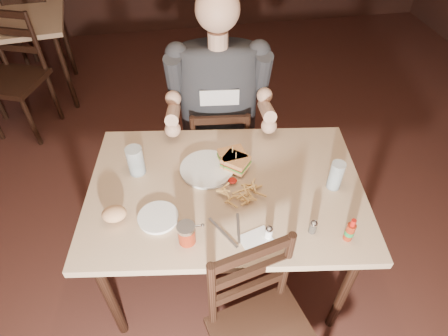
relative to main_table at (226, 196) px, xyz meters
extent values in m
plane|color=black|center=(0.24, 0.05, -0.70)|extent=(7.00, 7.00, 0.00)
cube|color=tan|center=(0.00, 0.00, 0.05)|extent=(1.45, 1.06, 0.04)
cylinder|color=black|center=(-0.62, -0.27, -0.33)|extent=(0.05, 0.05, 0.73)
cylinder|color=black|center=(-0.53, 0.43, -0.33)|extent=(0.05, 0.05, 0.73)
cylinder|color=black|center=(0.53, -0.43, -0.33)|extent=(0.05, 0.05, 0.73)
cylinder|color=black|center=(0.62, 0.27, -0.33)|extent=(0.05, 0.05, 0.73)
cube|color=tan|center=(-1.47, 2.25, 0.05)|extent=(0.89, 0.89, 0.04)
cylinder|color=black|center=(-1.11, 1.97, -0.33)|extent=(0.04, 0.04, 0.73)
cylinder|color=black|center=(-1.19, 2.61, -0.33)|extent=(0.04, 0.04, 0.73)
cylinder|color=white|center=(-0.07, 0.13, 0.08)|extent=(0.30, 0.30, 0.02)
ellipsoid|color=maroon|center=(0.04, 0.02, 0.09)|extent=(0.05, 0.05, 0.01)
cylinder|color=silver|center=(-0.42, 0.18, 0.15)|extent=(0.09, 0.09, 0.15)
cylinder|color=silver|center=(0.52, -0.08, 0.15)|extent=(0.08, 0.08, 0.15)
cube|color=white|center=(0.08, -0.34, 0.07)|extent=(0.17, 0.16, 0.00)
cube|color=silver|center=(-0.06, -0.27, 0.08)|extent=(0.11, 0.18, 0.00)
cube|color=silver|center=(0.01, -0.26, 0.08)|extent=(0.04, 0.16, 0.00)
cylinder|color=white|center=(-0.33, -0.14, 0.08)|extent=(0.20, 0.20, 0.01)
ellipsoid|color=tan|center=(-0.52, -0.12, 0.12)|extent=(0.12, 0.10, 0.06)
camera|label=1|loc=(-0.21, -1.22, 1.41)|focal=30.00mm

